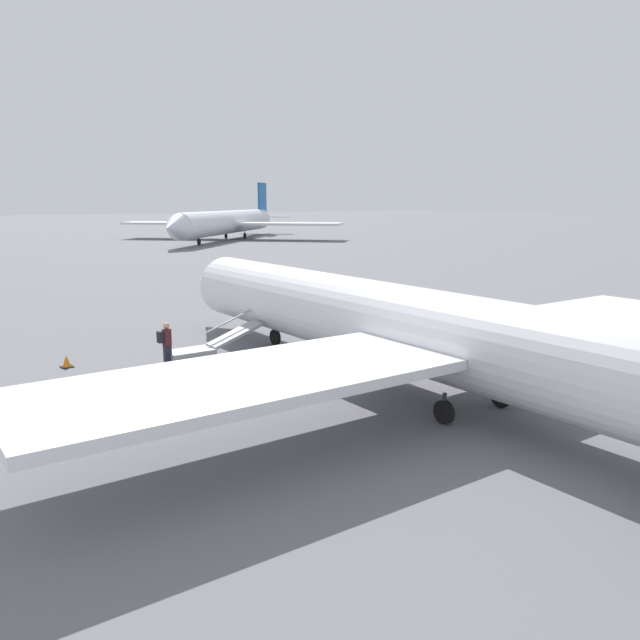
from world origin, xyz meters
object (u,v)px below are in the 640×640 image
at_px(airplane_main, 436,334).
at_px(passenger, 166,342).
at_px(airplane_far_left, 229,222).
at_px(boarding_stairs, 200,351).

distance_m(airplane_main, passenger, 10.53).
bearing_deg(airplane_far_left, boarding_stairs, 17.74).
bearing_deg(boarding_stairs, airplane_main, -66.62).
relative_size(airplane_main, passenger, 19.38).
bearing_deg(airplane_main, passenger, 30.98).
bearing_deg(airplane_far_left, passenger, 16.90).
distance_m(airplane_far_left, boarding_stairs, 81.38).
xyz_separation_m(airplane_far_left, passenger, (-70.10, 42.84, -1.94)).
bearing_deg(passenger, boarding_stairs, 5.53).
height_order(airplane_main, boarding_stairs, airplane_main).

